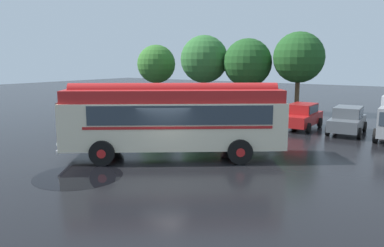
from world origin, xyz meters
name	(u,v)px	position (x,y,z in m)	size (l,w,h in m)	color
ground_plane	(166,161)	(0.00, 0.00, 0.00)	(120.00, 120.00, 0.00)	black
vintage_bus	(174,117)	(-0.14, 0.75, 1.89)	(9.57, 7.95, 3.49)	beige
car_near_left	(233,110)	(-2.93, 11.79, 0.85)	(2.31, 4.36, 1.66)	maroon
car_mid_left	(262,113)	(-0.38, 11.40, 0.85)	(2.42, 4.41, 1.66)	#B7BABF
car_mid_right	(302,116)	(2.38, 11.57, 0.85)	(1.98, 4.21, 1.66)	maroon
car_far_right	(347,120)	(5.28, 11.49, 0.85)	(2.15, 4.29, 1.66)	#4C5156
tree_far_left	(157,64)	(-14.35, 16.82, 4.12)	(3.87, 3.87, 6.08)	#4C3823
tree_left_of_centre	(204,59)	(-8.61, 16.66, 4.65)	(4.38, 4.38, 6.81)	#4C3823
tree_centre	(248,63)	(-4.44, 17.39, 4.28)	(4.25, 4.25, 6.42)	#4C3823
tree_right_of_centre	(300,58)	(-0.08, 18.04, 4.72)	(4.22, 4.22, 6.87)	#4C3823
puddle_patch	(78,176)	(-1.48, -3.71, 0.00)	(3.46, 3.46, 0.01)	black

